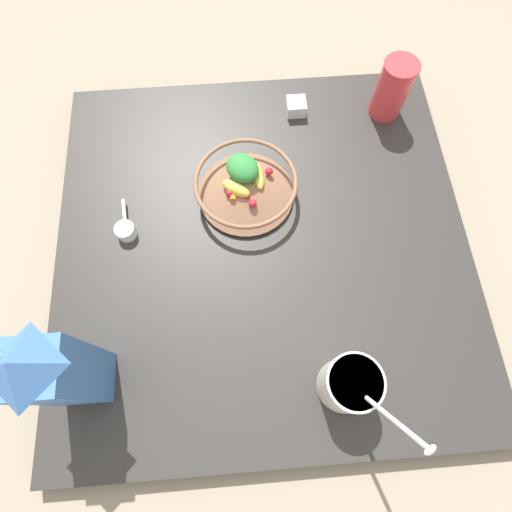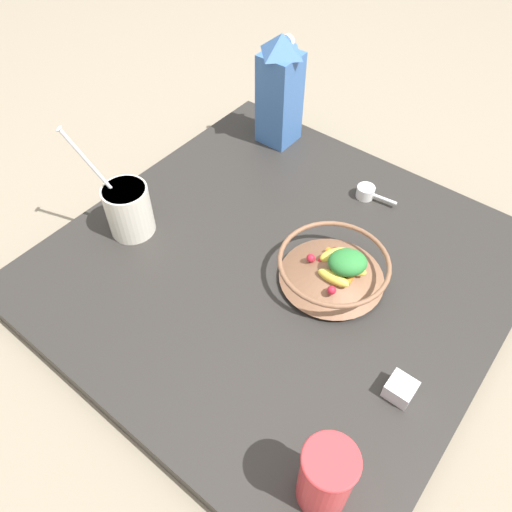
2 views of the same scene
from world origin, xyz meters
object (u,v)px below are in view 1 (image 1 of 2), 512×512
(fruit_bowl, at_px, (246,185))
(milk_carton, at_px, (57,373))
(drinking_cup, at_px, (393,88))
(spice_jar, at_px, (296,107))
(yogurt_tub, at_px, (350,384))

(fruit_bowl, relative_size, milk_carton, 0.78)
(fruit_bowl, xyz_separation_m, drinking_cup, (-0.21, 0.36, 0.04))
(drinking_cup, bearing_deg, fruit_bowl, -59.52)
(fruit_bowl, relative_size, spice_jar, 4.86)
(fruit_bowl, distance_m, yogurt_tub, 0.47)
(fruit_bowl, height_order, drinking_cup, drinking_cup)
(fruit_bowl, xyz_separation_m, milk_carton, (0.39, -0.33, 0.11))
(milk_carton, relative_size, drinking_cup, 1.98)
(milk_carton, distance_m, yogurt_tub, 0.49)
(fruit_bowl, distance_m, milk_carton, 0.52)
(fruit_bowl, bearing_deg, milk_carton, -40.29)
(fruit_bowl, bearing_deg, drinking_cup, 120.48)
(fruit_bowl, relative_size, yogurt_tub, 0.88)
(milk_carton, bearing_deg, fruit_bowl, 139.71)
(fruit_bowl, xyz_separation_m, spice_jar, (-0.23, 0.14, -0.02))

